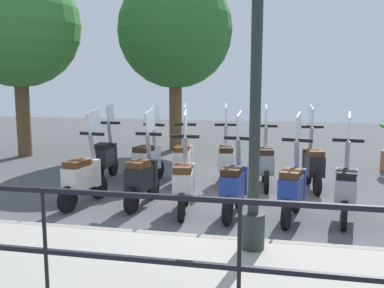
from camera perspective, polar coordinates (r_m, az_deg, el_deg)
The scene contains 18 objects.
ground_plane at distance 7.32m, azimuth 3.55°, elevation -7.33°, with size 28.00×28.00×0.00m, color #4C4C4F.
promenade_walkway at distance 4.39m, azimuth -2.47°, elevation -17.52°, with size 2.20×20.00×0.15m.
fence_railing at distance 3.14m, azimuth -7.30°, elevation -12.07°, with size 0.04×16.03×1.07m.
lamp_post_near at distance 4.58m, azimuth 8.58°, elevation 10.84°, with size 0.26×0.90×4.58m.
tree_large at distance 12.11m, azimuth -22.19°, elevation 14.38°, with size 3.16×3.16×4.96m.
tree_distant at distance 12.30m, azimuth -2.27°, elevation 14.82°, with size 3.20×3.20×4.96m.
scooter_near_0 at distance 6.47m, azimuth 19.80°, elevation -5.54°, with size 1.23×0.46×1.54m.
scooter_near_1 at distance 6.30m, azimuth 13.25°, elevation -5.64°, with size 1.22×0.49×1.54m.
scooter_near_2 at distance 6.34m, azimuth 5.64°, elevation -5.35°, with size 1.23×0.44×1.54m.
scooter_near_3 at distance 6.48m, azimuth -1.09°, elevation -5.00°, with size 1.23×0.45×1.54m.
scooter_near_4 at distance 6.85m, azimuth -6.64°, elevation -4.31°, with size 1.23×0.44×1.54m.
scooter_near_5 at distance 7.06m, azimuth -14.31°, elevation -4.15°, with size 1.22×0.48×1.54m.
scooter_far_0 at distance 8.13m, azimuth 15.83°, elevation -2.54°, with size 1.23×0.45×1.54m.
scooter_far_1 at distance 8.10m, azimuth 9.78°, elevation -2.38°, with size 1.23×0.44×1.54m.
scooter_far_2 at distance 8.23m, azimuth 4.52°, elevation -2.11°, with size 1.23×0.46×1.54m.
scooter_far_3 at distance 8.27m, azimuth -1.20°, elevation -2.03°, with size 1.23×0.44×1.54m.
scooter_far_4 at distance 8.27m, azimuth -5.96°, elevation -2.07°, with size 1.22×0.49×1.54m.
scooter_far_5 at distance 8.73m, azimuth -11.45°, elevation -1.63°, with size 1.23×0.44×1.54m.
Camera 1 is at (-6.97, -0.96, 2.00)m, focal length 40.00 mm.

